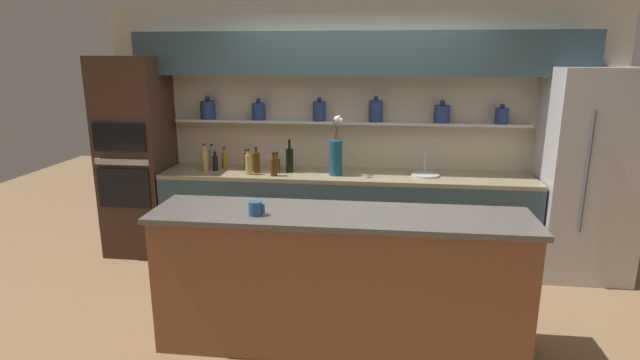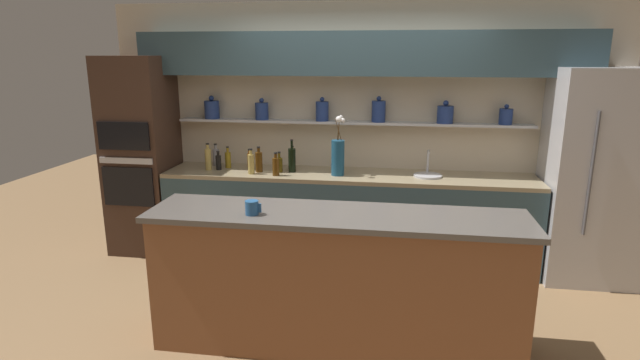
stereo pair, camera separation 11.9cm
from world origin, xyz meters
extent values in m
plane|color=olive|center=(0.00, 0.00, 0.00)|extent=(12.00, 12.00, 0.00)
cube|color=beige|center=(0.00, 1.60, 1.30)|extent=(5.20, 0.10, 2.60)
cube|color=#B7B7BC|center=(-0.08, 1.46, 1.41)|extent=(3.61, 0.18, 0.02)
cylinder|color=navy|center=(-1.55, 1.45, 1.51)|extent=(0.16, 0.16, 0.19)
sphere|color=navy|center=(-1.55, 1.45, 1.63)|extent=(0.05, 0.05, 0.05)
cylinder|color=navy|center=(-1.01, 1.45, 1.51)|extent=(0.14, 0.14, 0.18)
sphere|color=navy|center=(-1.01, 1.45, 1.62)|extent=(0.05, 0.05, 0.05)
cylinder|color=navy|center=(-0.37, 1.45, 1.52)|extent=(0.13, 0.13, 0.20)
sphere|color=navy|center=(-0.37, 1.45, 1.64)|extent=(0.05, 0.05, 0.05)
cylinder|color=navy|center=(0.20, 1.45, 1.53)|extent=(0.14, 0.14, 0.21)
sphere|color=navy|center=(0.20, 1.45, 1.66)|extent=(0.05, 0.05, 0.05)
cylinder|color=navy|center=(0.86, 1.45, 1.51)|extent=(0.16, 0.16, 0.17)
sphere|color=navy|center=(0.86, 1.45, 1.62)|extent=(0.06, 0.06, 0.06)
cylinder|color=navy|center=(1.44, 1.45, 1.50)|extent=(0.13, 0.13, 0.15)
sphere|color=navy|center=(1.44, 1.45, 1.59)|extent=(0.04, 0.04, 0.04)
cube|color=#334C56|center=(0.00, 1.38, 2.09)|extent=(4.42, 0.34, 0.42)
cube|color=#334C56|center=(-0.08, 1.24, 0.44)|extent=(3.71, 0.62, 0.88)
cube|color=gray|center=(-0.08, 1.24, 0.90)|extent=(3.71, 0.62, 0.04)
cube|color=brown|center=(0.00, -0.35, 0.49)|extent=(2.58, 0.55, 0.98)
cube|color=#56514C|center=(0.00, -0.35, 1.00)|extent=(2.64, 0.61, 0.04)
cube|color=#B7B7BC|center=(2.20, 1.20, 0.99)|extent=(0.81, 0.70, 1.97)
cylinder|color=#4C4C51|center=(2.05, 0.83, 1.09)|extent=(0.02, 0.02, 1.09)
cube|color=#3D281E|center=(-2.28, 1.24, 1.04)|extent=(0.64, 0.62, 2.07)
cube|color=black|center=(-2.28, 0.92, 0.78)|extent=(0.54, 0.02, 0.40)
cube|color=black|center=(-2.28, 0.92, 1.30)|extent=(0.54, 0.02, 0.28)
cube|color=#B7B7BC|center=(-2.28, 0.92, 1.05)|extent=(0.57, 0.02, 0.06)
cylinder|color=navy|center=(-0.17, 1.17, 1.09)|extent=(0.13, 0.13, 0.35)
cylinder|color=#4C3319|center=(-0.17, 1.17, 1.38)|extent=(0.03, 0.02, 0.22)
sphere|color=silver|center=(-0.15, 1.21, 1.49)|extent=(0.04, 0.04, 0.04)
cylinder|color=#4C3319|center=(-0.16, 1.14, 1.38)|extent=(0.06, 0.02, 0.21)
sphere|color=silver|center=(-0.16, 1.10, 1.48)|extent=(0.06, 0.06, 0.06)
cylinder|color=#4C3319|center=(-0.17, 1.17, 1.36)|extent=(0.02, 0.02, 0.19)
sphere|color=silver|center=(-0.13, 1.19, 1.46)|extent=(0.05, 0.05, 0.05)
cylinder|color=#B7B7BC|center=(0.71, 1.24, 0.93)|extent=(0.28, 0.28, 0.02)
cylinder|color=#B7B7BC|center=(0.71, 1.34, 1.05)|extent=(0.02, 0.02, 0.22)
cylinder|color=#B7B7BC|center=(0.71, 1.28, 1.16)|extent=(0.02, 0.12, 0.02)
cylinder|color=#9E4C0A|center=(-1.13, 1.38, 0.99)|extent=(0.05, 0.05, 0.15)
cylinder|color=#9E4C0A|center=(-1.13, 1.38, 1.08)|extent=(0.03, 0.03, 0.04)
cylinder|color=black|center=(-1.13, 1.38, 1.11)|extent=(0.03, 0.03, 0.01)
cylinder|color=olive|center=(-0.67, 1.35, 1.01)|extent=(0.06, 0.06, 0.18)
cylinder|color=olive|center=(-0.67, 1.35, 1.13)|extent=(0.03, 0.03, 0.05)
cylinder|color=black|center=(-0.67, 1.35, 1.16)|extent=(0.03, 0.03, 0.01)
cylinder|color=olive|center=(-1.36, 1.32, 1.00)|extent=(0.06, 0.06, 0.16)
cylinder|color=olive|center=(-1.36, 1.32, 1.11)|extent=(0.03, 0.03, 0.05)
cylinder|color=black|center=(-1.36, 1.32, 1.14)|extent=(0.03, 0.03, 0.01)
cylinder|color=black|center=(-0.65, 1.23, 1.04)|extent=(0.08, 0.08, 0.24)
cylinder|color=black|center=(-0.65, 1.23, 1.20)|extent=(0.02, 0.02, 0.08)
cylinder|color=black|center=(-0.65, 1.23, 1.25)|extent=(0.03, 0.03, 0.01)
cylinder|color=black|center=(-1.42, 1.22, 0.99)|extent=(0.06, 0.06, 0.15)
cylinder|color=black|center=(-1.42, 1.22, 1.09)|extent=(0.03, 0.03, 0.04)
cylinder|color=black|center=(-1.42, 1.22, 1.11)|extent=(0.03, 0.03, 0.01)
cylinder|color=#47380A|center=(-0.77, 1.20, 0.99)|extent=(0.07, 0.07, 0.15)
cylinder|color=#47380A|center=(-0.77, 1.20, 1.09)|extent=(0.03, 0.03, 0.05)
cylinder|color=black|center=(-0.77, 1.20, 1.13)|extent=(0.03, 0.03, 0.01)
cylinder|color=#4C2D0C|center=(-0.98, 1.18, 1.02)|extent=(0.07, 0.07, 0.20)
cylinder|color=#4C2D0C|center=(-0.98, 1.18, 1.14)|extent=(0.03, 0.03, 0.04)
cylinder|color=black|center=(-0.98, 1.18, 1.17)|extent=(0.03, 0.03, 0.01)
cylinder|color=gray|center=(-1.52, 1.41, 1.01)|extent=(0.07, 0.07, 0.18)
cylinder|color=gray|center=(-1.52, 1.41, 1.12)|extent=(0.03, 0.03, 0.04)
cylinder|color=black|center=(-1.52, 1.41, 1.15)|extent=(0.03, 0.03, 0.01)
cylinder|color=#4C2D0C|center=(-0.77, 1.06, 1.01)|extent=(0.07, 0.07, 0.17)
cylinder|color=#4C2D0C|center=(-0.77, 1.06, 1.12)|extent=(0.03, 0.03, 0.04)
cylinder|color=black|center=(-0.77, 1.06, 1.15)|extent=(0.03, 0.03, 0.01)
cylinder|color=tan|center=(-1.52, 1.20, 1.03)|extent=(0.06, 0.06, 0.22)
cylinder|color=tan|center=(-1.52, 1.20, 1.16)|extent=(0.03, 0.03, 0.04)
cylinder|color=black|center=(-1.52, 1.20, 1.19)|extent=(0.03, 0.03, 0.01)
cylinder|color=tan|center=(-1.03, 1.09, 1.02)|extent=(0.06, 0.06, 0.20)
cylinder|color=tan|center=(-1.03, 1.09, 1.14)|extent=(0.03, 0.03, 0.04)
cylinder|color=black|center=(-1.03, 1.09, 1.17)|extent=(0.03, 0.03, 0.01)
cylinder|color=#235184|center=(-0.57, -0.47, 1.07)|extent=(0.09, 0.09, 0.10)
cube|color=#235184|center=(-0.51, -0.47, 1.07)|extent=(0.02, 0.01, 0.06)
camera|label=1|loc=(0.27, -3.63, 2.09)|focal=28.00mm
camera|label=2|loc=(0.39, -3.61, 2.09)|focal=28.00mm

